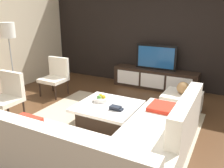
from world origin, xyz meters
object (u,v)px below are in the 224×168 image
(media_console, at_px, (155,79))
(decorative_ball, at_px, (183,88))
(sectional_couch, at_px, (113,146))
(book_stack, at_px, (116,108))
(fruit_bowl, at_px, (101,99))
(ottoman, at_px, (182,103))
(coffee_table, at_px, (108,114))
(accent_chair_far, at_px, (56,74))
(accent_chair_near, at_px, (8,93))
(television, at_px, (156,57))
(floor_lamp, at_px, (8,36))

(media_console, relative_size, decorative_ball, 8.93)
(sectional_couch, relative_size, book_stack, 10.74)
(media_console, distance_m, fruit_bowl, 2.22)
(ottoman, relative_size, decorative_ball, 2.96)
(coffee_table, height_order, accent_chair_far, accent_chair_far)
(accent_chair_near, bearing_deg, decorative_ball, 38.49)
(television, height_order, sectional_couch, television)
(television, height_order, coffee_table, television)
(decorative_ball, xyz_separation_m, book_stack, (-0.81, -1.21, -0.11))
(sectional_couch, bearing_deg, ottoman, 78.10)
(ottoman, height_order, book_stack, book_stack)
(media_console, bearing_deg, accent_chair_near, -122.29)
(coffee_table, relative_size, fruit_bowl, 3.66)
(television, height_order, ottoman, television)
(ottoman, distance_m, decorative_ball, 0.32)
(coffee_table, xyz_separation_m, accent_chair_far, (-1.83, 0.81, 0.29))
(accent_chair_far, distance_m, book_stack, 2.25)
(coffee_table, xyz_separation_m, fruit_bowl, (-0.18, 0.10, 0.22))
(floor_lamp, height_order, fruit_bowl, floor_lamp)
(television, bearing_deg, sectional_couch, -81.26)
(media_console, xyz_separation_m, book_stack, (0.12, -2.41, 0.16))
(ottoman, xyz_separation_m, accent_chair_far, (-2.86, -0.28, 0.29))
(media_console, relative_size, television, 2.09)
(coffee_table, relative_size, accent_chair_far, 1.18)
(decorative_ball, bearing_deg, television, 127.82)
(coffee_table, height_order, floor_lamp, floor_lamp)
(media_console, xyz_separation_m, fruit_bowl, (-0.28, -2.20, 0.17))
(ottoman, bearing_deg, media_console, 127.83)
(media_console, bearing_deg, book_stack, -87.16)
(book_stack, bearing_deg, decorative_ball, 56.18)
(media_console, distance_m, book_stack, 2.42)
(media_console, height_order, accent_chair_far, accent_chair_far)
(sectional_couch, bearing_deg, accent_chair_far, 143.93)
(television, height_order, accent_chair_near, television)
(television, distance_m, coffee_table, 2.38)
(fruit_bowl, xyz_separation_m, decorative_ball, (1.21, 1.00, 0.09))
(floor_lamp, height_order, ottoman, floor_lamp)
(coffee_table, bearing_deg, sectional_couch, -57.85)
(accent_chair_near, relative_size, floor_lamp, 0.52)
(accent_chair_near, relative_size, book_stack, 3.96)
(floor_lamp, height_order, decorative_ball, floor_lamp)
(coffee_table, bearing_deg, media_console, 87.51)
(media_console, distance_m, sectional_couch, 3.29)
(media_console, xyz_separation_m, accent_chair_near, (-1.83, -2.90, 0.24))
(television, height_order, floor_lamp, floor_lamp)
(book_stack, bearing_deg, accent_chair_far, 155.58)
(coffee_table, relative_size, book_stack, 4.67)
(floor_lamp, distance_m, accent_chair_far, 1.30)
(sectional_couch, xyz_separation_m, decorative_ball, (0.43, 2.05, 0.23))
(sectional_couch, distance_m, fruit_bowl, 1.32)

